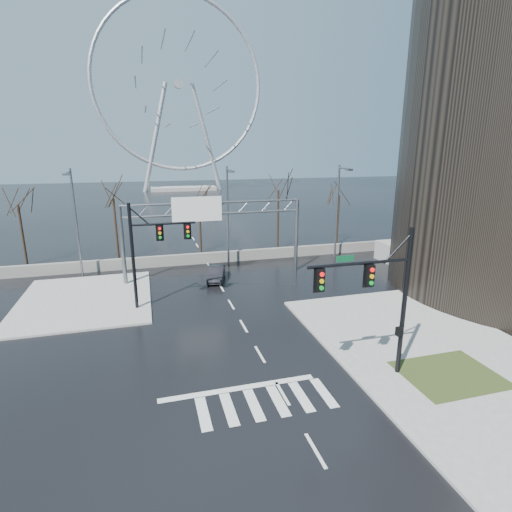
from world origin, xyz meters
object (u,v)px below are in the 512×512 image
object	(u,v)px
signal_mast_near	(383,291)
signal_mast_far	(148,246)
car	(216,273)
sign_gantry	(210,223)
ferris_wheel	(179,91)

from	to	relation	value
signal_mast_near	signal_mast_far	xyz separation A→B (m)	(-11.01, 13.00, -0.04)
signal_mast_near	car	bearing A→B (deg)	105.92
signal_mast_near	sign_gantry	distance (m)	19.79
signal_mast_far	car	size ratio (longest dim) A/B	2.05
signal_mast_far	car	xyz separation A→B (m)	(5.82, 5.19, -4.19)
sign_gantry	ferris_wheel	world-z (taller)	ferris_wheel
signal_mast_near	sign_gantry	bearing A→B (deg)	106.19
sign_gantry	car	bearing A→B (deg)	-67.86
signal_mast_near	ferris_wheel	xyz separation A→B (m)	(-0.14, 99.04, 21.26)
signal_mast_far	ferris_wheel	world-z (taller)	ferris_wheel
signal_mast_near	car	size ratio (longest dim) A/B	2.05
signal_mast_far	car	world-z (taller)	signal_mast_far
signal_mast_far	sign_gantry	bearing A→B (deg)	47.53
ferris_wheel	car	size ratio (longest dim) A/B	13.07
signal_mast_near	ferris_wheel	distance (m)	101.29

